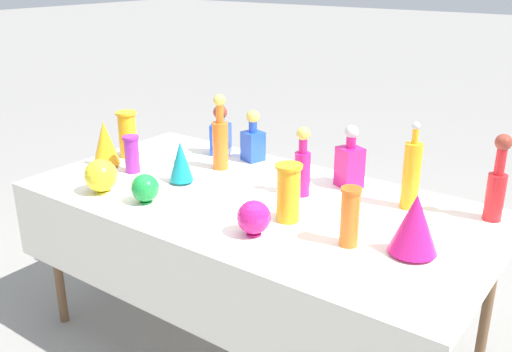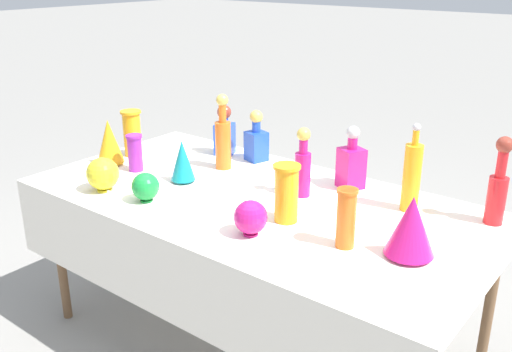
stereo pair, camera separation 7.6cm
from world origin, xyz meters
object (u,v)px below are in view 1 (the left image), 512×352
(tall_bottle_3, at_px, (302,166))
(slender_vase_3, at_px, (350,215))
(slender_vase_1, at_px, (288,191))
(fluted_vase_0, at_px, (181,161))
(slender_vase_0, at_px, (127,133))
(round_bowl_2, at_px, (254,217))
(round_bowl_0, at_px, (145,188))
(tall_bottle_0, at_px, (411,174))
(square_decanter_1, at_px, (253,140))
(square_decanter_2, at_px, (350,162))
(fluted_vase_2, at_px, (415,224))
(slender_vase_2, at_px, (132,153))
(tall_bottle_1, at_px, (220,138))
(round_bowl_1, at_px, (101,176))
(cardboard_box_behind_left, at_px, (291,212))
(square_decanter_0, at_px, (221,133))
(fluted_vase_1, at_px, (105,143))
(cardboard_box_behind_right, at_px, (352,237))
(tall_bottle_2, at_px, (497,183))

(tall_bottle_3, height_order, slender_vase_3, tall_bottle_3)
(slender_vase_1, height_order, fluted_vase_0, slender_vase_1)
(slender_vase_0, bearing_deg, slender_vase_1, -8.86)
(round_bowl_2, bearing_deg, round_bowl_0, -177.53)
(tall_bottle_0, height_order, square_decanter_1, tall_bottle_0)
(square_decanter_1, bearing_deg, square_decanter_2, -3.71)
(fluted_vase_2, bearing_deg, slender_vase_2, 179.93)
(slender_vase_1, bearing_deg, tall_bottle_1, 152.36)
(round_bowl_1, height_order, cardboard_box_behind_left, round_bowl_1)
(tall_bottle_3, relative_size, round_bowl_0, 2.43)
(round_bowl_2, bearing_deg, square_decanter_0, 136.56)
(square_decanter_0, xyz_separation_m, fluted_vase_1, (-0.34, -0.48, 0.00))
(round_bowl_1, bearing_deg, round_bowl_0, 8.06)
(square_decanter_2, bearing_deg, fluted_vase_1, -157.24)
(tall_bottle_3, xyz_separation_m, cardboard_box_behind_left, (-0.69, 1.01, -0.77))
(fluted_vase_0, bearing_deg, slender_vase_2, -173.50)
(slender_vase_2, distance_m, cardboard_box_behind_right, 1.46)
(tall_bottle_2, xyz_separation_m, fluted_vase_1, (-1.72, -0.47, -0.03))
(slender_vase_1, distance_m, cardboard_box_behind_left, 1.67)
(square_decanter_1, distance_m, fluted_vase_1, 0.73)
(slender_vase_1, bearing_deg, square_decanter_0, 146.64)
(tall_bottle_0, distance_m, round_bowl_2, 0.69)
(tall_bottle_2, xyz_separation_m, cardboard_box_behind_left, (-1.43, 0.79, -0.78))
(slender_vase_2, bearing_deg, cardboard_box_behind_right, 59.39)
(square_decanter_1, bearing_deg, tall_bottle_0, -7.01)
(round_bowl_2, bearing_deg, fluted_vase_0, 157.94)
(slender_vase_0, height_order, slender_vase_2, slender_vase_0)
(slender_vase_1, height_order, round_bowl_1, slender_vase_1)
(slender_vase_1, distance_m, round_bowl_1, 0.85)
(slender_vase_1, xyz_separation_m, round_bowl_1, (-0.81, -0.24, -0.04))
(fluted_vase_2, relative_size, cardboard_box_behind_right, 0.52)
(cardboard_box_behind_right, bearing_deg, tall_bottle_0, -51.19)
(tall_bottle_3, relative_size, slender_vase_0, 1.28)
(cardboard_box_behind_left, bearing_deg, fluted_vase_0, -81.92)
(fluted_vase_0, bearing_deg, square_decanter_2, 32.71)
(square_decanter_1, relative_size, slender_vase_2, 1.46)
(slender_vase_1, bearing_deg, slender_vase_0, 171.14)
(slender_vase_2, bearing_deg, round_bowl_0, -34.83)
(square_decanter_1, relative_size, cardboard_box_behind_left, 0.54)
(tall_bottle_0, bearing_deg, slender_vase_3, -95.78)
(square_decanter_2, bearing_deg, slender_vase_1, -92.81)
(tall_bottle_2, height_order, square_decanter_2, tall_bottle_2)
(fluted_vase_1, bearing_deg, cardboard_box_behind_left, 77.31)
(tall_bottle_0, relative_size, square_decanter_0, 1.39)
(round_bowl_1, xyz_separation_m, round_bowl_2, (0.78, 0.06, -0.01))
(tall_bottle_2, height_order, slender_vase_0, tall_bottle_2)
(cardboard_box_behind_right, bearing_deg, cardboard_box_behind_left, 164.83)
(fluted_vase_1, height_order, round_bowl_2, fluted_vase_1)
(tall_bottle_1, distance_m, round_bowl_1, 0.60)
(round_bowl_0, xyz_separation_m, cardboard_box_behind_left, (-0.21, 1.47, -0.70))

